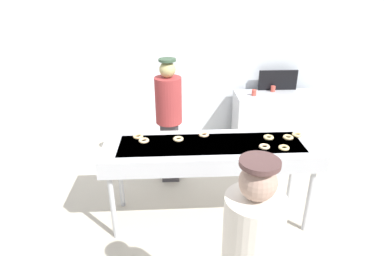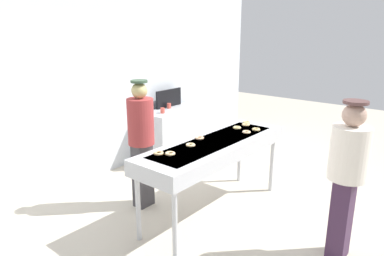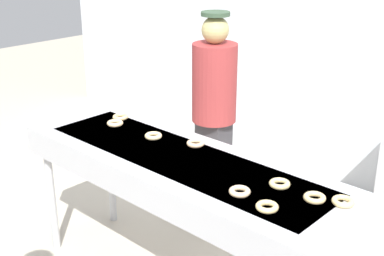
# 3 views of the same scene
# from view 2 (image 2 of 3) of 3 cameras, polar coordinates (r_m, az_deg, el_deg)

# --- Properties ---
(ground_plane) EXTENTS (16.00, 16.00, 0.00)m
(ground_plane) POSITION_cam_2_polar(r_m,az_deg,el_deg) (4.77, 3.49, -13.36)
(ground_plane) COLOR beige
(back_wall) EXTENTS (8.00, 0.12, 3.20)m
(back_wall) POSITION_cam_2_polar(r_m,az_deg,el_deg) (5.82, -14.54, 8.16)
(back_wall) COLOR silver
(back_wall) RESTS_ON ground
(fryer_conveyor) EXTENTS (2.30, 0.71, 0.98)m
(fryer_conveyor) POSITION_cam_2_polar(r_m,az_deg,el_deg) (4.41, 3.68, -3.28)
(fryer_conveyor) COLOR #B7BABF
(fryer_conveyor) RESTS_ON ground
(plain_donut_0) EXTENTS (0.12, 0.12, 0.03)m
(plain_donut_0) POSITION_cam_2_polar(r_m,az_deg,el_deg) (4.44, 1.21, -1.61)
(plain_donut_0) COLOR #F4C28F
(plain_donut_0) RESTS_ON fryer_conveyor
(plain_donut_1) EXTENTS (0.16, 0.16, 0.03)m
(plain_donut_1) POSITION_cam_2_polar(r_m,az_deg,el_deg) (4.75, 8.83, -0.65)
(plain_donut_1) COLOR beige
(plain_donut_1) RESTS_ON fryer_conveyor
(plain_donut_2) EXTENTS (0.16, 0.16, 0.03)m
(plain_donut_2) POSITION_cam_2_polar(r_m,az_deg,el_deg) (4.17, -0.25, -2.77)
(plain_donut_2) COLOR #F5D493
(plain_donut_2) RESTS_ON fryer_conveyor
(plain_donut_3) EXTENTS (0.15, 0.15, 0.03)m
(plain_donut_3) POSITION_cam_2_polar(r_m,az_deg,el_deg) (4.94, 7.32, 0.05)
(plain_donut_3) COLOR #E9D288
(plain_donut_3) RESTS_ON fryer_conveyor
(plain_donut_4) EXTENTS (0.12, 0.12, 0.03)m
(plain_donut_4) POSITION_cam_2_polar(r_m,az_deg,el_deg) (4.89, 10.36, -0.22)
(plain_donut_4) COLOR #F1D386
(plain_donut_4) RESTS_ON fryer_conveyor
(plain_donut_5) EXTENTS (0.13, 0.13, 0.03)m
(plain_donut_5) POSITION_cam_2_polar(r_m,az_deg,el_deg) (3.92, -5.47, -4.08)
(plain_donut_5) COLOR #F3C482
(plain_donut_5) RESTS_ON fryer_conveyor
(plain_donut_6) EXTENTS (0.16, 0.16, 0.03)m
(plain_donut_6) POSITION_cam_2_polar(r_m,az_deg,el_deg) (3.90, -3.57, -4.16)
(plain_donut_6) COLOR #F9D195
(plain_donut_6) RESTS_ON fryer_conveyor
(plain_donut_7) EXTENTS (0.12, 0.12, 0.03)m
(plain_donut_7) POSITION_cam_2_polar(r_m,az_deg,el_deg) (5.11, 8.72, 0.54)
(plain_donut_7) COLOR #E8C884
(plain_donut_7) RESTS_ON fryer_conveyor
(plain_donut_8) EXTENTS (0.16, 0.16, 0.03)m
(plain_donut_8) POSITION_cam_2_polar(r_m,az_deg,el_deg) (5.24, 8.84, 0.93)
(plain_donut_8) COLOR #EFD086
(plain_donut_8) RESTS_ON fryer_conveyor
(worker_baker) EXTENTS (0.34, 0.34, 1.71)m
(worker_baker) POSITION_cam_2_polar(r_m,az_deg,el_deg) (4.60, -8.24, -1.44)
(worker_baker) COLOR #3D3A3E
(worker_baker) RESTS_ON ground
(customer_waiting) EXTENTS (0.37, 0.37, 1.67)m
(customer_waiting) POSITION_cam_2_polar(r_m,az_deg,el_deg) (3.82, 23.88, -6.24)
(customer_waiting) COLOR #39223B
(customer_waiting) RESTS_ON ground
(prep_counter) EXTENTS (1.45, 0.57, 0.91)m
(prep_counter) POSITION_cam_2_polar(r_m,az_deg,el_deg) (6.60, -2.19, -0.66)
(prep_counter) COLOR #B7BABF
(prep_counter) RESTS_ON ground
(paper_cup_0) EXTENTS (0.07, 0.07, 0.09)m
(paper_cup_0) POSITION_cam_2_polar(r_m,az_deg,el_deg) (6.13, -4.79, 2.85)
(paper_cup_0) COLOR #CC4C3F
(paper_cup_0) RESTS_ON prep_counter
(paper_cup_1) EXTENTS (0.07, 0.07, 0.09)m
(paper_cup_1) POSITION_cam_2_polar(r_m,az_deg,el_deg) (6.50, -3.76, 3.62)
(paper_cup_1) COLOR #CC4C3F
(paper_cup_1) RESTS_ON prep_counter
(menu_display) EXTENTS (0.64, 0.04, 0.33)m
(menu_display) POSITION_cam_2_polar(r_m,az_deg,el_deg) (6.61, -3.79, 4.86)
(menu_display) COLOR black
(menu_display) RESTS_ON prep_counter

